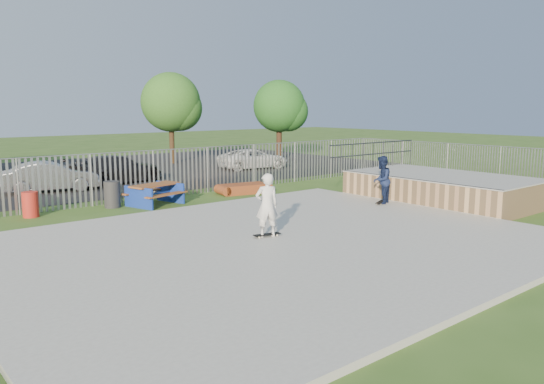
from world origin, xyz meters
TOP-DOWN VIEW (x-y plane):
  - ground at (0.00, 0.00)m, footprint 120.00×120.00m
  - concrete_slab at (0.00, 0.00)m, footprint 15.00×12.00m
  - quarter_pipe at (9.50, 1.04)m, footprint 5.50×7.05m
  - fence at (1.00, 4.59)m, footprint 26.04×16.02m
  - picnic_table at (0.35, 7.68)m, footprint 2.30×2.05m
  - funbox at (4.68, 7.77)m, footprint 2.18×1.38m
  - trash_bin_red at (-4.01, 8.37)m, footprint 0.53×0.53m
  - trash_bin_grey at (-1.12, 8.26)m, footprint 0.60×0.60m
  - parking_lot at (0.00, 19.00)m, footprint 40.00×18.00m
  - car_silver at (-1.76, 13.47)m, footprint 4.25×2.14m
  - car_dark at (1.59, 14.14)m, footprint 5.07×2.82m
  - car_white at (10.59, 14.76)m, footprint 4.55×2.64m
  - tree_mid at (8.28, 20.62)m, footprint 3.88×3.88m
  - tree_right at (15.31, 17.91)m, footprint 3.64×3.64m
  - skateboard_a at (6.69, 1.80)m, footprint 0.81×0.51m
  - skateboard_b at (0.14, 0.55)m, footprint 0.82×0.37m
  - skater_navy at (6.69, 1.80)m, footprint 1.08×0.98m
  - skater_white at (0.14, 0.55)m, footprint 0.77×0.65m

SIDE VIEW (x-z plane):
  - ground at x=0.00m, z-range 0.00..0.00m
  - parking_lot at x=0.00m, z-range 0.00..0.02m
  - concrete_slab at x=0.00m, z-range 0.00..0.15m
  - skateboard_a at x=6.69m, z-range 0.15..0.23m
  - skateboard_b at x=0.14m, z-range 0.15..0.23m
  - funbox at x=4.68m, z-range 0.00..0.40m
  - picnic_table at x=0.35m, z-range 0.01..0.83m
  - trash_bin_red at x=-4.01m, z-range 0.00..0.88m
  - trash_bin_grey at x=-1.12m, z-range 0.00..1.00m
  - quarter_pipe at x=9.50m, z-range -0.54..1.65m
  - car_white at x=10.59m, z-range 0.02..1.21m
  - car_silver at x=-1.76m, z-range 0.02..1.36m
  - car_dark at x=1.59m, z-range 0.02..1.41m
  - fence at x=1.00m, z-range 0.00..2.00m
  - skater_navy at x=6.69m, z-range 0.15..1.95m
  - skater_white at x=0.14m, z-range 0.15..1.95m
  - tree_right at x=15.31m, z-range 0.96..6.58m
  - tree_mid at x=8.28m, z-range 1.04..7.02m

